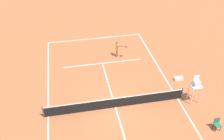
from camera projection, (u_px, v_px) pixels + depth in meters
name	position (u px, v px, depth m)	size (l,w,h in m)	color
ground_plane	(115.00, 107.00, 20.67)	(60.00, 60.00, 0.00)	#B76038
court_lines	(115.00, 107.00, 20.66)	(10.55, 23.18, 0.01)	white
tennis_net	(115.00, 103.00, 20.38)	(11.15, 0.10, 1.07)	#4C4C51
player_serving	(117.00, 48.00, 26.21)	(1.16, 0.95, 1.68)	brown
tennis_ball	(122.00, 64.00, 25.64)	(0.07, 0.07, 0.07)	#CCE033
umpire_chair	(196.00, 85.00, 20.37)	(0.80, 0.80, 2.41)	silver
courtside_chair_near	(217.00, 124.00, 18.55)	(0.44, 0.46, 0.95)	#262626
equipment_bag	(178.00, 79.00, 23.47)	(0.76, 0.32, 0.30)	white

